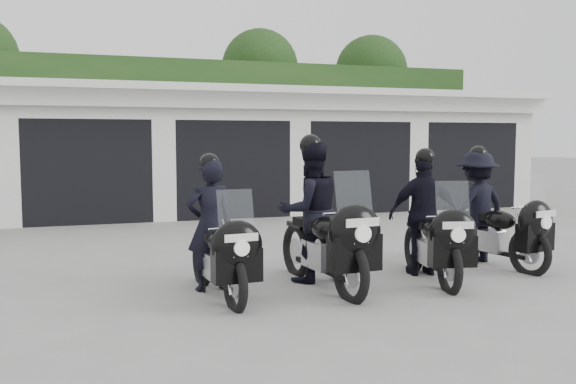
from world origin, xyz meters
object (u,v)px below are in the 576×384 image
object	(u,v)px
police_bike_d	(485,212)
police_bike_b	(317,220)
police_bike_a	(217,238)
police_bike_c	(428,222)

from	to	relation	value
police_bike_d	police_bike_b	bearing A→B (deg)	177.14
police_bike_a	police_bike_c	world-z (taller)	police_bike_c
police_bike_b	police_bike_d	xyz separation A→B (m)	(2.73, 0.41, -0.06)
police_bike_a	police_bike_d	size ratio (longest dim) A/B	0.97
police_bike_a	police_bike_c	distance (m)	2.78
police_bike_b	police_bike_c	distance (m)	1.50
police_bike_a	police_bike_d	world-z (taller)	police_bike_d
police_bike_d	police_bike_a	bearing A→B (deg)	176.43
police_bike_b	police_bike_d	world-z (taller)	police_bike_b
police_bike_c	police_bike_d	size ratio (longest dim) A/B	0.99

